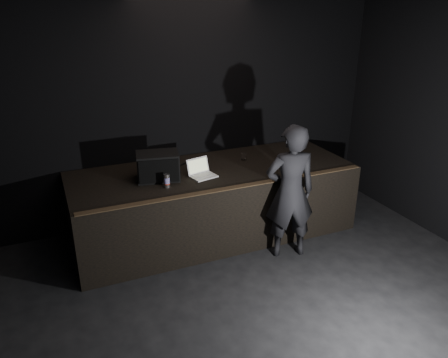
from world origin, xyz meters
name	(u,v)px	position (x,y,z in m)	size (l,w,h in m)	color
ground	(318,358)	(0.00, 0.00, 0.00)	(7.00, 7.00, 0.00)	black
room_walls	(339,163)	(0.00, 0.00, 2.02)	(6.10, 7.10, 3.52)	black
stage_riser	(213,201)	(0.00, 2.73, 0.50)	(4.00, 1.50, 1.00)	black
riser_lip	(233,187)	(0.00, 2.02, 1.01)	(3.92, 0.10, 0.01)	brown
stage_monitor	(158,166)	(-0.80, 2.69, 1.18)	(0.62, 0.50, 0.37)	black
cable	(163,172)	(-0.68, 2.90, 1.01)	(0.02, 0.02, 0.99)	black
laptop	(201,172)	(-0.23, 2.58, 1.06)	(0.39, 0.37, 0.23)	silver
beer_can	(167,181)	(-0.78, 2.37, 1.09)	(0.07, 0.07, 0.18)	silver
plastic_cup	(244,157)	(0.57, 2.92, 1.05)	(0.09, 0.09, 0.11)	white
wii_remote	(274,177)	(0.64, 2.11, 1.01)	(0.03, 0.13, 0.03)	white
person	(290,192)	(0.70, 1.78, 0.91)	(0.67, 0.44, 1.82)	black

